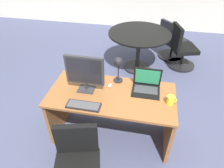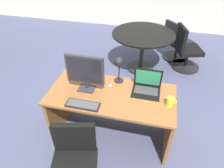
% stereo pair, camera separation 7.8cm
% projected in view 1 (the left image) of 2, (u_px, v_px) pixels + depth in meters
% --- Properties ---
extents(ground, '(12.00, 12.00, 0.00)m').
position_uv_depth(ground, '(126.00, 75.00, 4.06)').
color(ground, '#474C6B').
extents(desk, '(1.53, 0.73, 0.75)m').
position_uv_depth(desk, '(112.00, 105.00, 2.62)').
color(desk, brown).
rests_on(desk, ground).
extents(monitor, '(0.46, 0.16, 0.47)m').
position_uv_depth(monitor, '(85.00, 72.00, 2.34)').
color(monitor, '#2D2D33').
rests_on(monitor, desk).
extents(laptop, '(0.33, 0.29, 0.27)m').
position_uv_depth(laptop, '(147.00, 83.00, 2.47)').
color(laptop, black).
rests_on(laptop, desk).
extents(keyboard, '(0.38, 0.14, 0.02)m').
position_uv_depth(keyboard, '(84.00, 105.00, 2.26)').
color(keyboard, black).
rests_on(keyboard, desk).
extents(mouse, '(0.04, 0.07, 0.03)m').
position_uv_depth(mouse, '(110.00, 85.00, 2.54)').
color(mouse, silver).
rests_on(mouse, desk).
extents(desk_lamp, '(0.12, 0.14, 0.36)m').
position_uv_depth(desk_lamp, '(118.00, 65.00, 2.47)').
color(desk_lamp, black).
rests_on(desk_lamp, desk).
extents(coffee_mug, '(0.11, 0.09, 0.11)m').
position_uv_depth(coffee_mug, '(171.00, 100.00, 2.27)').
color(coffee_mug, yellow).
rests_on(coffee_mug, desk).
extents(meeting_table, '(1.18, 1.18, 0.79)m').
position_uv_depth(meeting_table, '(139.00, 42.00, 3.91)').
color(meeting_table, black).
rests_on(meeting_table, ground).
extents(meeting_chair_near, '(0.59, 0.57, 0.89)m').
position_uv_depth(meeting_chair_near, '(181.00, 51.00, 4.12)').
color(meeting_chair_near, black).
rests_on(meeting_chair_near, ground).
extents(meeting_chair_far, '(0.66, 0.65, 0.85)m').
position_uv_depth(meeting_chair_far, '(171.00, 43.00, 4.42)').
color(meeting_chair_far, black).
rests_on(meeting_chair_far, ground).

